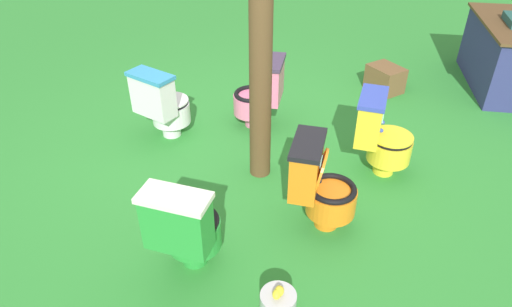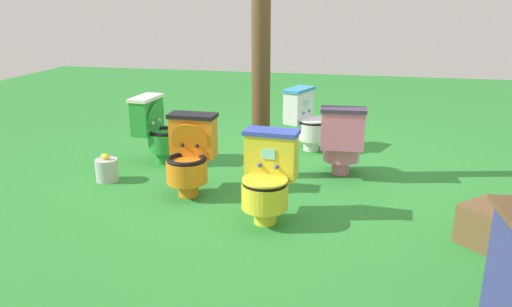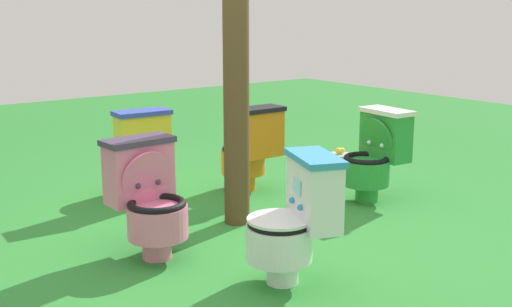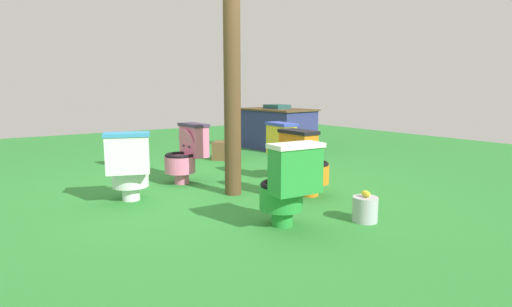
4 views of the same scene
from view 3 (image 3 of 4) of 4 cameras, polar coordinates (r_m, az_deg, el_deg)
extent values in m
plane|color=#2D8433|center=(4.43, -3.23, -7.13)|extent=(14.00, 14.00, 0.00)
cylinder|color=pink|center=(4.05, -8.75, -8.16)|extent=(0.19, 0.19, 0.14)
cylinder|color=pink|center=(3.98, -8.68, -5.96)|extent=(0.39, 0.39, 0.20)
torus|color=black|center=(3.94, -8.74, -4.41)|extent=(0.37, 0.37, 0.04)
cylinder|color=#3F334C|center=(3.96, -8.71, -5.13)|extent=(0.25, 0.25, 0.01)
cube|color=pink|center=(4.07, -10.29, -1.69)|extent=(0.42, 0.21, 0.37)
cube|color=#3F334C|center=(4.02, -10.41, 1.11)|extent=(0.44, 0.24, 0.04)
cube|color=#8CE0E5|center=(3.97, -9.59, -1.28)|extent=(0.11, 0.01, 0.08)
cylinder|color=pink|center=(3.99, -9.56, -2.18)|extent=(0.35, 0.11, 0.35)
sphere|color=#3F334C|center=(4.03, -8.65, -2.52)|extent=(0.04, 0.04, 0.04)
sphere|color=#3F334C|center=(3.96, -10.37, -2.85)|extent=(0.04, 0.04, 0.04)
cylinder|color=orange|center=(5.45, -1.01, -2.51)|extent=(0.18, 0.18, 0.14)
cylinder|color=orange|center=(5.42, -1.14, -0.73)|extent=(0.37, 0.37, 0.20)
torus|color=black|center=(5.39, -1.14, 0.43)|extent=(0.36, 0.36, 0.04)
cylinder|color=black|center=(5.41, -1.14, -0.11)|extent=(0.24, 0.24, 0.01)
cube|color=orange|center=(5.20, 0.13, 1.69)|extent=(0.41, 0.19, 0.37)
cube|color=black|center=(5.17, 0.13, 3.90)|extent=(0.44, 0.22, 0.04)
cube|color=#8CE0E5|center=(5.28, -0.53, 2.40)|extent=(0.11, 0.01, 0.08)
cylinder|color=orange|center=(5.29, -0.52, 1.70)|extent=(0.35, 0.09, 0.35)
sphere|color=black|center=(5.26, -1.16, 1.25)|extent=(0.04, 0.04, 0.04)
sphere|color=black|center=(5.34, 0.06, 1.43)|extent=(0.04, 0.04, 0.04)
cylinder|color=green|center=(5.21, 9.75, -3.42)|extent=(0.19, 0.19, 0.14)
cylinder|color=green|center=(5.15, 9.66, -1.64)|extent=(0.40, 0.40, 0.20)
torus|color=black|center=(5.12, 9.70, -0.43)|extent=(0.38, 0.38, 0.04)
cylinder|color=white|center=(5.13, 9.68, -0.99)|extent=(0.26, 0.26, 0.01)
cube|color=green|center=(5.23, 11.39, 1.48)|extent=(0.22, 0.42, 0.37)
cube|color=white|center=(5.19, 11.49, 3.68)|extent=(0.25, 0.45, 0.04)
cube|color=#8CE0E5|center=(5.15, 10.60, 1.91)|extent=(0.02, 0.11, 0.08)
cylinder|color=green|center=(5.16, 10.58, 1.20)|extent=(0.12, 0.36, 0.35)
sphere|color=white|center=(5.11, 11.06, 0.68)|extent=(0.04, 0.04, 0.04)
sphere|color=white|center=(5.21, 10.00, 0.95)|extent=(0.04, 0.04, 0.04)
cylinder|color=white|center=(3.67, 2.34, -10.31)|extent=(0.23, 0.23, 0.14)
cylinder|color=white|center=(3.60, 2.06, -7.86)|extent=(0.48, 0.48, 0.20)
torus|color=black|center=(3.56, 2.08, -6.17)|extent=(0.46, 0.46, 0.04)
cylinder|color=#338CBF|center=(3.58, 2.07, -6.96)|extent=(0.31, 0.31, 0.01)
cube|color=white|center=(3.58, 5.15, -3.55)|extent=(0.33, 0.45, 0.37)
cube|color=#338CBF|center=(3.52, 5.22, -0.38)|extent=(0.36, 0.48, 0.04)
cube|color=#8CE0E5|center=(3.53, 3.64, -2.90)|extent=(0.05, 0.11, 0.08)
cylinder|color=white|center=(3.55, 2.08, -5.84)|extent=(0.47, 0.47, 0.02)
sphere|color=#338CBF|center=(3.49, 3.93, -4.79)|extent=(0.04, 0.04, 0.04)
sphere|color=#338CBF|center=(3.62, 3.19, -4.14)|extent=(0.04, 0.04, 0.04)
cylinder|color=yellow|center=(5.39, -10.54, -2.89)|extent=(0.19, 0.19, 0.14)
cylinder|color=yellow|center=(5.37, -10.69, -1.09)|extent=(0.40, 0.40, 0.20)
torus|color=black|center=(5.34, -10.74, 0.08)|extent=(0.38, 0.38, 0.04)
cylinder|color=#3347B2|center=(5.35, -10.72, -0.47)|extent=(0.26, 0.26, 0.01)
cube|color=yellow|center=(5.13, -9.95, 1.33)|extent=(0.42, 0.22, 0.37)
cube|color=#3347B2|center=(5.09, -10.04, 3.57)|extent=(0.45, 0.24, 0.04)
cube|color=#8CE0E5|center=(5.21, -10.42, 2.05)|extent=(0.11, 0.02, 0.08)
cylinder|color=yellow|center=(5.34, -10.75, 0.31)|extent=(0.38, 0.38, 0.02)
sphere|color=#3347B2|center=(5.21, -11.10, 0.90)|extent=(0.04, 0.04, 0.04)
sphere|color=#3347B2|center=(5.26, -9.69, 1.07)|extent=(0.04, 0.04, 0.04)
cylinder|color=brown|center=(4.43, -1.77, 7.44)|extent=(0.18, 0.18, 2.19)
cylinder|color=#B7B7BF|center=(5.87, 7.35, -1.08)|extent=(0.22, 0.22, 0.22)
ellipsoid|color=yellow|center=(5.84, 7.30, 0.25)|extent=(0.07, 0.05, 0.05)
ellipsoid|color=yellow|center=(5.84, 7.56, 0.26)|extent=(0.07, 0.05, 0.05)
ellipsoid|color=yellow|center=(5.83, 7.33, 0.24)|extent=(0.07, 0.05, 0.05)
camera|label=1|loc=(7.26, 16.68, 19.59)|focal=32.07mm
camera|label=2|loc=(8.40, -26.94, 13.03)|focal=34.84mm
camera|label=4|loc=(6.40, 41.19, 6.49)|focal=28.40mm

